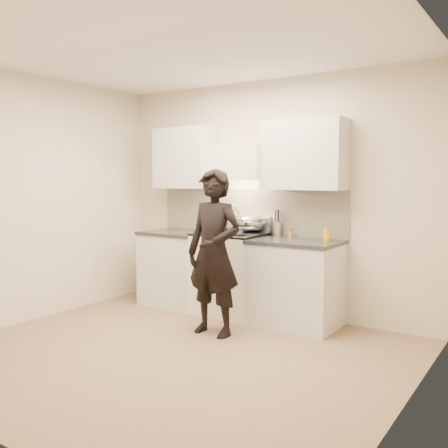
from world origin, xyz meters
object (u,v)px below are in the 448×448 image
object	(u,v)px
stove	(231,273)
counter_right	(296,283)
utensil_crock	(277,228)
person	(214,253)
wok	(250,222)

from	to	relation	value
stove	counter_right	distance (m)	0.83
utensil_crock	person	xyz separation A→B (m)	(-0.19, -0.98, -0.18)
wok	utensil_crock	xyz separation A→B (m)	(0.29, 0.11, -0.05)
stove	person	distance (m)	0.87
stove	person	bearing A→B (deg)	-69.18
counter_right	utensil_crock	bearing A→B (deg)	146.18
person	utensil_crock	bearing A→B (deg)	79.92
utensil_crock	counter_right	bearing A→B (deg)	-33.82
counter_right	person	xyz separation A→B (m)	(-0.55, -0.74, 0.37)
person	wok	bearing A→B (deg)	97.47
stove	utensil_crock	size ratio (longest dim) A/B	3.20
stove	counter_right	size ratio (longest dim) A/B	1.04
person	stove	bearing A→B (deg)	111.59
wok	utensil_crock	distance (m)	0.31
stove	person	world-z (taller)	person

